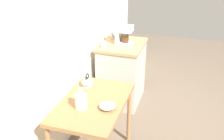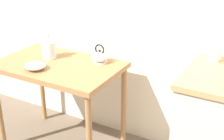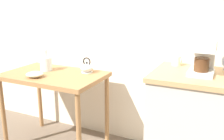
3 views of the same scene
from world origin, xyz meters
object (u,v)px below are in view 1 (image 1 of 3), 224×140
at_px(mug_dark_teal, 123,35).
at_px(table_clock, 113,35).
at_px(glass_carafe_vase, 81,101).
at_px(teakettle, 87,82).
at_px(bowl_stoneware, 107,106).
at_px(coffee_maker, 123,34).
at_px(mug_small_cream, 104,45).

distance_m(mug_dark_teal, table_clock, 0.16).
bearing_deg(glass_carafe_vase, teakettle, 14.64).
relative_size(bowl_stoneware, glass_carafe_vase, 0.74).
height_order(coffee_maker, table_clock, coffee_maker).
relative_size(glass_carafe_vase, mug_dark_teal, 2.35).
height_order(bowl_stoneware, teakettle, teakettle).
bearing_deg(teakettle, bowl_stoneware, -135.46).
distance_m(bowl_stoneware, table_clock, 1.67).
bearing_deg(teakettle, table_clock, 4.87).
bearing_deg(mug_small_cream, glass_carafe_vase, -170.58).
bearing_deg(bowl_stoneware, mug_dark_teal, 10.56).
bearing_deg(mug_small_cream, teakettle, -173.22).
distance_m(glass_carafe_vase, coffee_maker, 1.49).
height_order(teakettle, table_clock, table_clock).
height_order(glass_carafe_vase, coffee_maker, coffee_maker).
xyz_separation_m(coffee_maker, table_clock, (0.19, 0.20, -0.08)).
distance_m(bowl_stoneware, mug_dark_teal, 1.72).
height_order(teakettle, mug_dark_teal, mug_dark_teal).
bearing_deg(glass_carafe_vase, mug_small_cream, 9.42).
height_order(teakettle, coffee_maker, coffee_maker).
bearing_deg(table_clock, teakettle, -175.13).
bearing_deg(glass_carafe_vase, bowl_stoneware, -75.50).
bearing_deg(bowl_stoneware, table_clock, 15.75).
height_order(bowl_stoneware, mug_dark_teal, mug_dark_teal).
distance_m(bowl_stoneware, coffee_maker, 1.45).
height_order(mug_dark_teal, table_clock, table_clock).
height_order(mug_dark_teal, mug_small_cream, mug_small_cream).
bearing_deg(table_clock, mug_small_cream, -179.03).
relative_size(coffee_maker, table_clock, 1.97).
xyz_separation_m(coffee_maker, mug_dark_teal, (0.27, 0.07, -0.10)).
xyz_separation_m(glass_carafe_vase, mug_small_cream, (1.25, 0.21, 0.10)).
xyz_separation_m(bowl_stoneware, coffee_maker, (1.41, 0.25, 0.25)).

